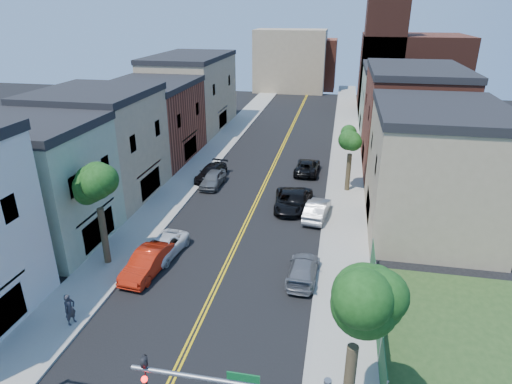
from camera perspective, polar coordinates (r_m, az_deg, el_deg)
The scene contains 30 objects.
sidewalk_left at distance 53.61m, azimuth -5.40°, elevation 5.54°, with size 3.20×100.00×0.15m, color gray.
sidewalk_right at distance 51.56m, azimuth 11.77°, elevation 4.44°, with size 3.20×100.00×0.15m, color gray.
curb_left at distance 53.16m, azimuth -3.58°, elevation 5.45°, with size 0.30×100.00×0.15m, color gray.
curb_right at distance 51.55m, azimuth 9.82°, elevation 4.59°, with size 0.30×100.00×0.15m, color gray.
bldg_left_palegrn at distance 34.61m, azimuth -26.82°, elevation 0.47°, with size 9.00×8.00×8.50m, color gray.
bldg_left_tan_near at distance 41.51m, azimuth -19.64°, elevation 5.47°, with size 9.00×10.00×9.00m, color #998466.
bldg_left_brick at distance 51.03m, azimuth -13.50°, elevation 8.69°, with size 9.00×12.00×8.00m, color brown.
bldg_left_tan_far at distance 63.59m, azimuth -8.41°, elevation 12.51°, with size 9.00×16.00×9.50m, color #998466.
bldg_right_tan at distance 35.71m, azimuth 22.06°, elevation 2.37°, with size 9.00×12.00×9.00m, color #998466.
bldg_right_brick at distance 48.83m, azimuth 19.47°, elevation 8.60°, with size 9.00×14.00×10.00m, color brown.
bldg_right_palegrn at distance 62.56m, azimuth 17.81°, elevation 11.03°, with size 9.00×12.00×8.50m, color gray.
church at distance 77.18m, azimuth 18.78°, elevation 15.27°, with size 16.20×14.20×22.60m.
backdrop_left at distance 92.20m, azimuth 4.47°, elevation 16.66°, with size 14.00×8.00×12.00m, color #998466.
backdrop_center at distance 95.90m, azimuth 7.22°, elevation 16.19°, with size 10.00×8.00×10.00m, color brown.
fence_right at distance 23.95m, azimuth 15.67°, elevation -16.67°, with size 0.04×15.00×1.90m, color #143F1E.
corner_lot at distance 25.99m, azimuth 29.39°, elevation -18.68°, with size 12.00×15.00×0.02m, color #233F19.
tree_left_mid at distance 28.90m, azimuth -20.24°, elevation 2.40°, with size 5.20×5.20×9.29m.
tree_right_corner at distance 15.72m, azimuth 13.50°, elevation -11.51°, with size 5.80×5.80×10.35m.
tree_right_far at distance 40.37m, azimuth 12.39°, elevation 7.68°, with size 4.40×4.40×8.03m.
red_sedan at distance 29.52m, azimuth -14.00°, elevation -8.93°, with size 1.66×4.76×1.57m, color red.
white_pickup at distance 31.31m, azimuth -12.02°, elevation -7.04°, with size 2.15×4.66×1.30m, color silver.
grey_car_left at distance 42.44m, azimuth -5.62°, elevation 1.72°, with size 1.75×4.34×1.48m, color #505357.
black_car_left at distance 44.11m, azimuth -5.85°, elevation 2.52°, with size 2.01×4.94×1.43m, color black.
grey_car_right at distance 28.38m, azimuth 6.16°, elevation -10.00°, with size 1.85×4.56×1.32m, color slate.
black_car_right at distance 38.32m, azimuth 5.65°, elevation -0.61°, with size 1.85×4.61×1.57m, color black.
silver_car_right at distance 36.17m, azimuth 7.96°, elevation -2.27°, with size 1.61×4.60×1.52m, color #9B9CA2.
dark_car_right_far at distance 45.98m, azimuth 6.70°, elevation 3.32°, with size 2.33×5.05×1.40m, color black.
black_suv_lane at distance 37.60m, azimuth 4.30°, elevation -1.15°, with size 2.39×5.17×1.44m, color black.
pedestrian_left at distance 26.31m, azimuth -23.08°, elevation -13.87°, with size 0.67×0.44×1.83m, color #24252C.
pedestrian_right at distance 25.40m, azimuth 14.48°, elevation -13.83°, with size 0.96×0.75×1.97m, color #AC341A.
Camera 1 is at (6.81, -9.01, 16.05)m, focal length 30.71 mm.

